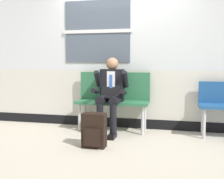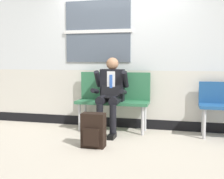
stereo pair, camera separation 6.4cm
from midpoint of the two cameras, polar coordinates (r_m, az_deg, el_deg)
The scene contains 5 objects.
ground_plane at distance 4.73m, azimuth 0.72°, elevation -9.17°, with size 18.00×18.00×0.00m, color #B2A899.
station_wall at distance 5.18m, azimuth 2.29°, elevation 9.87°, with size 6.18×0.17×3.20m.
bench_with_person at distance 4.96m, azimuth 0.67°, elevation -1.38°, with size 1.26×0.42×1.02m.
person_seated at distance 4.75m, azimuth 0.08°, elevation -0.58°, with size 0.57×0.70×1.28m.
backpack at distance 4.04m, azimuth -3.34°, elevation -8.30°, with size 0.33×0.22×0.49m.
Camera 2 is at (1.10, -4.43, 1.23)m, focal length 45.28 mm.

